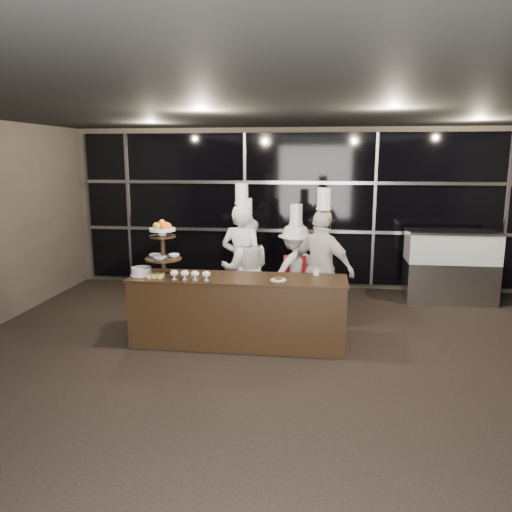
# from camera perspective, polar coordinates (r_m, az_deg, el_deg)

# --- Properties ---
(room) EXTENTS (10.00, 10.00, 10.00)m
(room) POSITION_cam_1_polar(r_m,az_deg,el_deg) (4.52, 4.45, -1.11)
(room) COLOR black
(room) RESTS_ON ground
(window_wall) EXTENTS (8.60, 0.10, 2.80)m
(window_wall) POSITION_cam_1_polar(r_m,az_deg,el_deg) (9.40, 6.04, 5.32)
(window_wall) COLOR black
(window_wall) RESTS_ON ground
(buffet_counter) EXTENTS (2.84, 0.74, 0.92)m
(buffet_counter) POSITION_cam_1_polar(r_m,az_deg,el_deg) (6.65, -2.05, -6.25)
(buffet_counter) COLOR black
(buffet_counter) RESTS_ON ground
(display_stand) EXTENTS (0.48, 0.48, 0.74)m
(display_stand) POSITION_cam_1_polar(r_m,az_deg,el_deg) (6.68, -10.61, 1.35)
(display_stand) COLOR black
(display_stand) RESTS_ON buffet_counter
(compotes) EXTENTS (0.53, 0.11, 0.12)m
(compotes) POSITION_cam_1_polar(r_m,az_deg,el_deg) (6.42, -7.55, -2.02)
(compotes) COLOR silver
(compotes) RESTS_ON buffet_counter
(layer_cake) EXTENTS (0.30, 0.30, 0.11)m
(layer_cake) POSITION_cam_1_polar(r_m,az_deg,el_deg) (6.80, -12.96, -1.72)
(layer_cake) COLOR white
(layer_cake) RESTS_ON buffet_counter
(pastry_squares) EXTENTS (0.20, 0.13, 0.05)m
(pastry_squares) POSITION_cam_1_polar(r_m,az_deg,el_deg) (6.62, -11.37, -2.23)
(pastry_squares) COLOR #F0D075
(pastry_squares) RESTS_ON buffet_counter
(small_plate) EXTENTS (0.20, 0.20, 0.05)m
(small_plate) POSITION_cam_1_polar(r_m,az_deg,el_deg) (6.36, 2.57, -2.67)
(small_plate) COLOR white
(small_plate) RESTS_ON buffet_counter
(chef_cup) EXTENTS (0.08, 0.08, 0.07)m
(chef_cup) POSITION_cam_1_polar(r_m,az_deg,el_deg) (6.68, 6.91, -1.90)
(chef_cup) COLOR white
(chef_cup) RESTS_ON buffet_counter
(display_case) EXTENTS (1.51, 0.66, 1.24)m
(display_case) POSITION_cam_1_polar(r_m,az_deg,el_deg) (9.17, 21.36, -0.71)
(display_case) COLOR #A5A5AA
(display_case) RESTS_ON ground
(chef_a) EXTENTS (0.73, 0.57, 2.09)m
(chef_a) POSITION_cam_1_polar(r_m,az_deg,el_deg) (7.52, -1.60, -0.60)
(chef_a) COLOR silver
(chef_a) RESTS_ON ground
(chef_b) EXTENTS (0.84, 0.70, 1.87)m
(chef_b) POSITION_cam_1_polar(r_m,az_deg,el_deg) (7.59, -1.15, -1.43)
(chef_b) COLOR silver
(chef_b) RESTS_ON ground
(chef_c) EXTENTS (1.09, 0.99, 1.77)m
(chef_c) POSITION_cam_1_polar(r_m,az_deg,el_deg) (7.68, 4.50, -1.68)
(chef_c) COLOR white
(chef_c) RESTS_ON ground
(chef_d) EXTENTS (1.09, 0.90, 2.04)m
(chef_d) POSITION_cam_1_polar(r_m,az_deg,el_deg) (7.23, 7.54, -1.44)
(chef_d) COLOR silver
(chef_d) RESTS_ON ground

